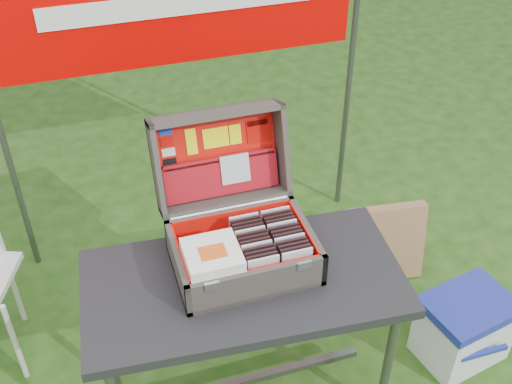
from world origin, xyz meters
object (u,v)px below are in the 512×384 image
object	(u,v)px
suitcase	(238,208)
cardboard_box	(385,244)
table	(245,344)
cooler	(463,328)

from	to	relation	value
suitcase	cardboard_box	bearing A→B (deg)	23.86
table	suitcase	xyz separation A→B (m)	(0.02, 0.12, 0.58)
table	suitcase	size ratio (longest dim) A/B	2.21
suitcase	cooler	xyz separation A→B (m)	(0.96, -0.18, -0.77)
cooler	cardboard_box	size ratio (longest dim) A/B	0.90
suitcase	cardboard_box	size ratio (longest dim) A/B	1.25
table	cardboard_box	distance (m)	1.02
table	cardboard_box	xyz separation A→B (m)	(0.87, 0.50, -0.15)
suitcase	table	bearing A→B (deg)	-99.51
cardboard_box	cooler	bearing A→B (deg)	-72.40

